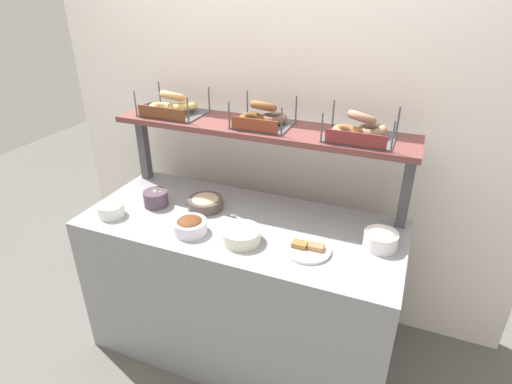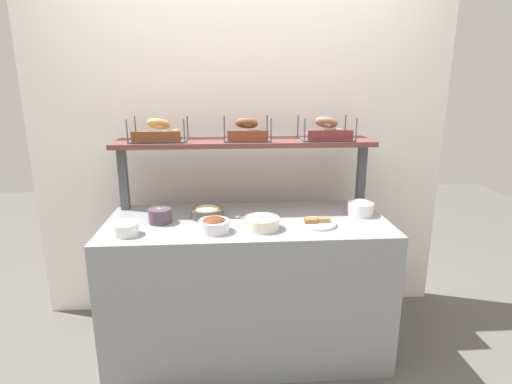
% 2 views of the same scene
% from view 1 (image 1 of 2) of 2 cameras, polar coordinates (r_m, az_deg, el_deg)
% --- Properties ---
extents(ground_plane, '(8.00, 8.00, 0.00)m').
position_cam_1_polar(ground_plane, '(2.67, -1.82, -19.91)').
color(ground_plane, '#595651').
extents(back_wall, '(2.83, 0.06, 2.40)m').
position_cam_1_polar(back_wall, '(2.44, 3.05, 9.23)').
color(back_wall, white).
rests_on(back_wall, ground_plane).
extents(deli_counter, '(1.63, 0.70, 0.85)m').
position_cam_1_polar(deli_counter, '(2.37, -1.97, -12.92)').
color(deli_counter, gray).
rests_on(deli_counter, ground_plane).
extents(shelf_riser_left, '(0.05, 0.05, 0.40)m').
position_cam_1_polar(shelf_riser_left, '(2.61, -15.14, 5.97)').
color(shelf_riser_left, '#4C4C51').
rests_on(shelf_riser_left, deli_counter).
extents(shelf_riser_right, '(0.05, 0.05, 0.40)m').
position_cam_1_polar(shelf_riser_right, '(2.12, 19.92, 0.24)').
color(shelf_riser_right, '#4C4C51').
rests_on(shelf_riser_right, deli_counter).
extents(upper_shelf, '(1.59, 0.32, 0.03)m').
position_cam_1_polar(upper_shelf, '(2.17, 0.60, 8.75)').
color(upper_shelf, brown).
rests_on(upper_shelf, shelf_riser_left).
extents(bowl_scallion_spread, '(0.13, 0.13, 0.08)m').
position_cam_1_polar(bowl_scallion_spread, '(2.29, -19.30, -2.16)').
color(bowl_scallion_spread, white).
rests_on(bowl_scallion_spread, deli_counter).
extents(bowl_chocolate_spread, '(0.16, 0.16, 0.08)m').
position_cam_1_polar(bowl_chocolate_spread, '(2.05, -9.07, -4.52)').
color(bowl_chocolate_spread, white).
rests_on(bowl_chocolate_spread, deli_counter).
extents(bowl_cream_cheese, '(0.16, 0.16, 0.10)m').
position_cam_1_polar(bowl_cream_cheese, '(1.99, 16.75, -6.08)').
color(bowl_cream_cheese, white).
rests_on(bowl_cream_cheese, deli_counter).
extents(bowl_potato_salad, '(0.19, 0.19, 0.08)m').
position_cam_1_polar(bowl_potato_salad, '(1.96, -2.07, -5.73)').
color(bowl_potato_salad, silver).
rests_on(bowl_potato_salad, deli_counter).
extents(bowl_hummus, '(0.19, 0.19, 0.07)m').
position_cam_1_polar(bowl_hummus, '(2.25, -6.95, -1.39)').
color(bowl_hummus, '#51453C').
rests_on(bowl_hummus, deli_counter).
extents(bowl_veggie_mix, '(0.13, 0.13, 0.09)m').
position_cam_1_polar(bowl_veggie_mix, '(2.32, -13.58, -0.80)').
color(bowl_veggie_mix, '#513D4C').
rests_on(bowl_veggie_mix, deli_counter).
extents(serving_plate_white, '(0.22, 0.22, 0.04)m').
position_cam_1_polar(serving_plate_white, '(1.92, 7.08, -7.75)').
color(serving_plate_white, white).
rests_on(serving_plate_white, deli_counter).
extents(serving_spoon_near_plate, '(0.17, 0.10, 0.01)m').
position_cam_1_polar(serving_spoon_near_plate, '(2.14, -2.45, -3.58)').
color(serving_spoon_near_plate, '#B7B7BC').
rests_on(serving_spoon_near_plate, deli_counter).
extents(bagel_basket_plain, '(0.34, 0.25, 0.15)m').
position_cam_1_polar(bagel_basket_plain, '(2.39, -11.37, 11.50)').
color(bagel_basket_plain, '#4C4C51').
rests_on(bagel_basket_plain, upper_shelf).
extents(bagel_basket_cinnamon_raisin, '(0.29, 0.26, 0.14)m').
position_cam_1_polar(bagel_basket_cinnamon_raisin, '(2.15, 0.93, 10.26)').
color(bagel_basket_cinnamon_raisin, '#4C4C51').
rests_on(bagel_basket_cinnamon_raisin, upper_shelf).
extents(bagel_basket_everything, '(0.32, 0.24, 0.15)m').
position_cam_1_polar(bagel_basket_everything, '(2.02, 14.04, 8.34)').
color(bagel_basket_everything, '#4C4C51').
rests_on(bagel_basket_everything, upper_shelf).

